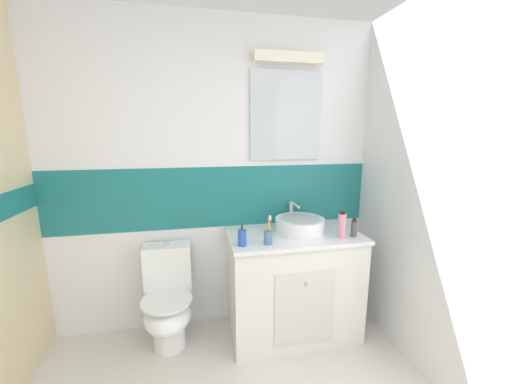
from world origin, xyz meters
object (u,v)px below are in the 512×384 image
sink_basin (300,225)px  toilet (168,301)px  toothbrush_cup (268,236)px  deodorant_spray_can (354,228)px  shampoo_bottle_tall (342,225)px  soap_dispenser (242,238)px

sink_basin → toilet: (-1.03, 0.02, -0.55)m
sink_basin → toilet: 1.17m
toothbrush_cup → deodorant_spray_can: bearing=1.8°
toothbrush_cup → shampoo_bottle_tall: 0.56m
sink_basin → deodorant_spray_can: bearing=-27.1°
soap_dispenser → deodorant_spray_can: 0.85m
toilet → soap_dispenser: soap_dispenser is taller
sink_basin → toothbrush_cup: 0.37m
soap_dispenser → shampoo_bottle_tall: size_ratio=0.76×
deodorant_spray_can → shampoo_bottle_tall: 0.11m
deodorant_spray_can → soap_dispenser: bearing=-179.4°
shampoo_bottle_tall → sink_basin: bearing=143.0°
toothbrush_cup → soap_dispenser: toothbrush_cup is taller
soap_dispenser → deodorant_spray_can: (0.85, 0.01, 0.01)m
toilet → shampoo_bottle_tall: 1.43m
soap_dispenser → shampoo_bottle_tall: shampoo_bottle_tall is taller
sink_basin → toothbrush_cup: toothbrush_cup is taller
toilet → toothbrush_cup: size_ratio=3.72×
sink_basin → soap_dispenser: (-0.49, -0.19, -0.00)m
sink_basin → deodorant_spray_can: 0.41m
toothbrush_cup → deodorant_spray_can: (0.67, 0.02, 0.01)m
toilet → deodorant_spray_can: deodorant_spray_can is taller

